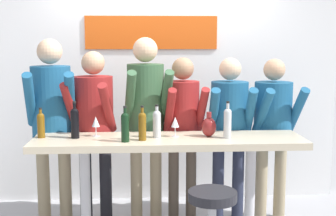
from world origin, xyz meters
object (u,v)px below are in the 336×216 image
at_px(wine_bottle_3, 157,122).
at_px(wine_glass_1, 175,123).
at_px(tasting_table, 169,155).
at_px(decorative_vase, 209,127).
at_px(person_center_left, 146,109).
at_px(wine_glass_0, 96,122).
at_px(person_center_right, 229,122).
at_px(person_far_left, 52,112).
at_px(person_center, 183,121).
at_px(person_right, 273,122).
at_px(person_left, 94,119).
at_px(wine_bottle_0, 75,121).
at_px(wine_bottle_2, 41,124).
at_px(wine_bottle_4, 142,125).
at_px(wine_bottle_5, 228,122).
at_px(wine_bottle_1, 125,126).

distance_m(wine_bottle_3, wine_glass_1, 0.16).
distance_m(tasting_table, decorative_vase, 0.43).
xyz_separation_m(person_center_left, wine_glass_0, (-0.45, -0.41, -0.06)).
bearing_deg(wine_glass_0, person_center_right, 15.78).
bearing_deg(wine_glass_1, person_center_left, 118.07).
relative_size(person_far_left, person_center_right, 1.11).
relative_size(person_center, person_right, 1.01).
relative_size(person_left, person_right, 1.05).
distance_m(person_left, wine_glass_0, 0.36).
height_order(wine_bottle_0, wine_bottle_2, wine_bottle_0).
xyz_separation_m(wine_bottle_0, decorative_vase, (1.17, -0.00, -0.06)).
xyz_separation_m(person_center_right, wine_bottle_4, (-0.85, -0.55, 0.09)).
bearing_deg(wine_glass_0, wine_bottle_5, -7.28).
bearing_deg(decorative_vase, person_center, 112.85).
bearing_deg(person_center, tasting_table, -115.16).
height_order(tasting_table, wine_bottle_5, wine_bottle_5).
distance_m(person_left, wine_bottle_4, 0.72).
bearing_deg(wine_bottle_5, person_center_right, 77.43).
height_order(wine_bottle_0, decorative_vase, wine_bottle_0).
xyz_separation_m(person_center_right, wine_bottle_2, (-1.73, -0.39, 0.07)).
height_order(person_center, wine_glass_0, person_center).
bearing_deg(wine_bottle_0, wine_bottle_1, -21.32).
relative_size(person_right, wine_glass_0, 9.20).
bearing_deg(wine_bottle_3, person_left, 142.92).
bearing_deg(wine_bottle_0, person_right, 13.89).
distance_m(wine_bottle_4, wine_glass_1, 0.32).
bearing_deg(wine_bottle_5, person_left, 157.15).
relative_size(wine_bottle_0, wine_bottle_5, 1.00).
distance_m(person_right, wine_bottle_0, 1.94).
xyz_separation_m(person_right, wine_bottle_0, (-1.88, -0.46, 0.11)).
relative_size(person_center_right, wine_glass_1, 9.26).
relative_size(person_right, wine_glass_1, 9.20).
xyz_separation_m(person_left, wine_bottle_4, (0.46, -0.55, 0.04)).
bearing_deg(person_center_left, wine_bottle_1, -113.00).
distance_m(person_center_right, decorative_vase, 0.50).
relative_size(person_left, wine_glass_0, 9.63).
bearing_deg(person_center, wine_bottle_1, -137.00).
bearing_deg(wine_bottle_3, tasting_table, -9.87).
relative_size(wine_bottle_1, wine_bottle_4, 1.02).
relative_size(person_center_left, person_right, 1.13).
relative_size(person_center_left, wine_bottle_2, 6.96).
distance_m(wine_bottle_1, wine_bottle_2, 0.77).
distance_m(wine_bottle_1, wine_bottle_4, 0.15).
relative_size(person_right, wine_bottle_2, 6.18).
bearing_deg(wine_bottle_1, wine_bottle_5, 6.19).
bearing_deg(wine_glass_0, wine_glass_1, -4.86).
bearing_deg(person_center, person_left, 175.33).
bearing_deg(wine_bottle_2, person_far_left, 86.45).
bearing_deg(person_left, wine_bottle_5, -11.84).
xyz_separation_m(person_center, person_right, (0.90, 0.01, -0.02)).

